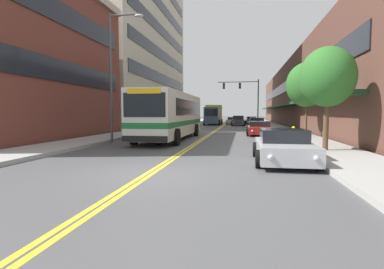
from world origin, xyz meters
The scene contains 22 objects.
ground_plane centered at (0.00, 37.00, 0.00)m, with size 240.00×240.00×0.00m, color #4C4C4F.
sidewalk_left centered at (-6.96, 37.00, 0.09)m, with size 2.92×106.00×0.18m.
sidewalk_right centered at (6.96, 37.00, 0.09)m, with size 2.92×106.00×0.18m.
centre_line centered at (0.00, 37.00, 0.00)m, with size 0.34×106.00×0.01m.
brick_storefront_left centered at (-13.15, 9.90, 5.73)m, with size 9.24×16.34×11.44m.
office_tower_left centered at (-14.66, 33.87, 15.23)m, with size 12.08×29.63×30.45m.
storefront_row_right centered at (12.65, 37.00, 4.46)m, with size 9.10×68.00×8.93m.
city_bus centered at (-2.21, 12.13, 1.83)m, with size 2.89×11.90×3.24m.
car_charcoal_parked_left_near centered at (-4.26, 30.27, 0.61)m, with size 2.08×4.49×1.30m.
car_beige_parked_left_mid centered at (-4.40, 22.35, 0.58)m, with size 2.21×4.77×1.23m.
car_silver_parked_right_foreground centered at (4.41, 2.98, 0.59)m, with size 2.20×4.58×1.27m.
car_slate_blue_parked_right_mid centered at (4.26, 42.50, 0.60)m, with size 1.97×4.26×1.28m.
car_red_parked_right_far centered at (4.27, 17.31, 0.56)m, with size 2.20×4.92×1.18m.
car_white_parked_right_end centered at (4.43, 26.32, 0.62)m, with size 2.03×4.71×1.34m.
car_champagne_moving_lead centered at (1.10, 42.89, 0.56)m, with size 2.09×4.78×1.18m.
car_dark_grey_moving_second centered at (2.19, 36.70, 0.68)m, with size 2.05×4.34×1.48m.
box_truck centered at (-1.86, 39.54, 1.63)m, with size 2.59×7.29×3.15m.
traffic_signal_mast centered at (3.10, 39.70, 5.10)m, with size 6.47×0.38×7.16m.
street_lamp_left_near centered at (-5.00, 8.87, 4.75)m, with size 2.24×0.28×8.01m.
street_tree_right_near centered at (6.65, 5.78, 3.52)m, with size 2.49×2.49×4.73m.
street_tree_right_mid centered at (7.48, 14.44, 3.97)m, with size 2.97×2.97×5.43m.
fire_hydrant centered at (5.95, 10.31, 0.62)m, with size 0.33×0.25×0.90m.
Camera 1 is at (2.86, -8.88, 1.90)m, focal length 28.00 mm.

